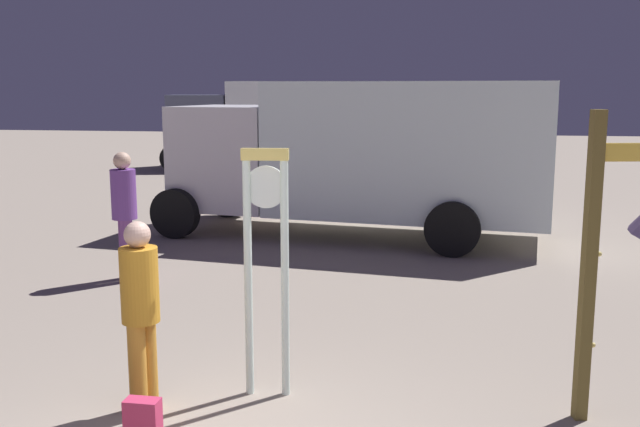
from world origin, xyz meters
name	(u,v)px	position (x,y,z in m)	size (l,w,h in m)	color
standing_clock	(266,250)	(-0.07, 1.74, 1.31)	(0.41, 0.13, 2.18)	white
arrow_sign	(632,218)	(2.88, 1.76, 1.67)	(1.05, 0.40, 2.52)	brown
person_near_clock	(141,307)	(-1.01, 1.21, 0.91)	(0.31, 0.31, 1.62)	#C7842B
backpack	(143,425)	(-0.75, 0.61, 0.19)	(0.26, 0.18, 0.40)	#C23157
person_distant	(124,209)	(-2.96, 5.15, 1.02)	(0.35, 0.35, 1.82)	#7F448C
box_truck_near	(367,152)	(0.06, 8.78, 1.55)	(7.22, 3.30, 2.80)	white
box_truck_far	(273,121)	(-4.39, 20.05, 1.62)	(7.28, 3.97, 2.94)	silver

